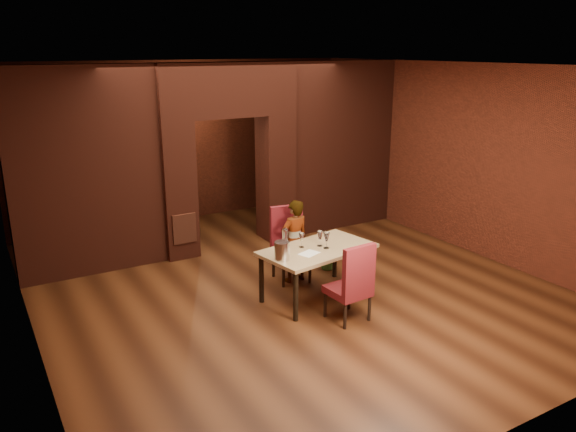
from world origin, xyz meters
name	(u,v)px	position (x,y,z in m)	size (l,w,h in m)	color
floor	(286,283)	(0.00, 0.00, 0.00)	(8.00, 8.00, 0.00)	#492512
ceiling	(286,65)	(0.00, 0.00, 3.20)	(7.00, 8.00, 0.04)	silver
wall_back	(186,142)	(0.00, 4.00, 1.60)	(7.00, 0.04, 3.20)	maroon
wall_front	(524,274)	(0.00, -4.00, 1.60)	(7.00, 0.04, 3.20)	maroon
wall_left	(19,216)	(-3.50, 0.00, 1.60)	(0.04, 8.00, 3.20)	maroon
wall_right	(460,157)	(3.50, 0.00, 1.60)	(0.04, 8.00, 3.20)	maroon
pillar_left	(176,190)	(-0.95, 2.00, 1.15)	(0.55, 0.55, 2.30)	maroon
pillar_right	(276,177)	(0.95, 2.00, 1.15)	(0.55, 0.55, 2.30)	maroon
lintel	(225,90)	(0.00, 2.00, 2.75)	(2.45, 0.55, 0.90)	maroon
wing_wall_left	(86,173)	(-2.36, 2.00, 1.60)	(2.27, 0.35, 3.20)	maroon
wing_wall_right	(339,146)	(2.36, 2.00, 1.60)	(2.27, 0.35, 3.20)	maroon
vent_panel	(185,229)	(-0.95, 1.71, 0.55)	(0.40, 0.03, 0.50)	brown
rear_door	(170,171)	(-0.40, 3.94, 1.05)	(0.90, 0.08, 2.10)	black
rear_door_frame	(171,171)	(-0.40, 3.90, 1.05)	(1.02, 0.04, 2.22)	black
dining_table	(317,273)	(0.15, -0.63, 0.37)	(1.58, 0.89, 0.74)	tan
chair_far	(292,245)	(0.15, 0.09, 0.56)	(0.51, 0.51, 1.13)	maroon
chair_near	(348,281)	(0.12, -1.40, 0.54)	(0.49, 0.49, 1.07)	maroon
person_seated	(294,241)	(0.17, 0.03, 0.64)	(0.47, 0.31, 1.28)	silver
wine_glass_a	(302,240)	(-0.03, -0.49, 0.85)	(0.08, 0.08, 0.21)	white
wine_glass_b	(320,239)	(0.22, -0.58, 0.85)	(0.09, 0.09, 0.22)	white
wine_glass_c	(326,240)	(0.25, -0.70, 0.86)	(0.09, 0.09, 0.23)	silver
tasting_sheet	(309,253)	(-0.07, -0.76, 0.74)	(0.27, 0.20, 0.00)	white
wine_bucket	(282,251)	(-0.50, -0.77, 0.87)	(0.20, 0.20, 0.25)	#B9B8C0
water_bottle	(285,239)	(-0.28, -0.47, 0.90)	(0.07, 0.07, 0.32)	silver
potted_plant	(327,255)	(0.88, 0.18, 0.22)	(0.40, 0.35, 0.44)	#357130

